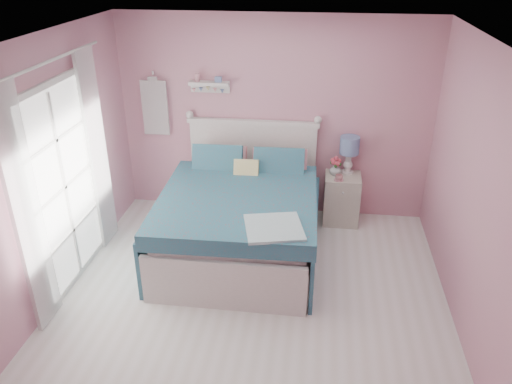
% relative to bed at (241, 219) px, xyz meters
% --- Properties ---
extents(floor, '(4.50, 4.50, 0.00)m').
position_rel_bed_xyz_m(floor, '(0.27, -1.14, -0.42)').
color(floor, silver).
rests_on(floor, ground).
extents(room_shell, '(4.50, 4.50, 4.50)m').
position_rel_bed_xyz_m(room_shell, '(0.27, -1.14, 1.16)').
color(room_shell, '#C87F9A').
rests_on(room_shell, floor).
extents(bed, '(1.79, 2.24, 1.29)m').
position_rel_bed_xyz_m(bed, '(0.00, 0.00, 0.00)').
color(bed, silver).
rests_on(bed, floor).
extents(nightstand, '(0.45, 0.45, 0.65)m').
position_rel_bed_xyz_m(nightstand, '(1.19, 0.87, -0.09)').
color(nightstand, beige).
rests_on(nightstand, floor).
extents(table_lamp, '(0.25, 0.25, 0.49)m').
position_rel_bed_xyz_m(table_lamp, '(1.24, 0.98, 0.57)').
color(table_lamp, white).
rests_on(table_lamp, nightstand).
extents(vase, '(0.15, 0.15, 0.15)m').
position_rel_bed_xyz_m(vase, '(1.09, 0.89, 0.31)').
color(vase, silver).
rests_on(vase, nightstand).
extents(teacup, '(0.12, 0.12, 0.07)m').
position_rel_bed_xyz_m(teacup, '(1.13, 0.73, 0.27)').
color(teacup, '#CF8B8E').
rests_on(teacup, nightstand).
extents(roses, '(0.14, 0.11, 0.12)m').
position_rel_bed_xyz_m(roses, '(1.08, 0.89, 0.43)').
color(roses, '#DF4C5E').
rests_on(roses, vase).
extents(wall_shelf, '(0.50, 0.15, 0.25)m').
position_rel_bed_xyz_m(wall_shelf, '(-0.55, 1.05, 1.31)').
color(wall_shelf, silver).
rests_on(wall_shelf, room_shell).
extents(hanging_dress, '(0.34, 0.03, 0.72)m').
position_rel_bed_xyz_m(hanging_dress, '(-1.28, 1.04, 0.98)').
color(hanging_dress, white).
rests_on(hanging_dress, room_shell).
extents(french_door, '(0.04, 1.32, 2.16)m').
position_rel_bed_xyz_m(french_door, '(-1.70, -0.74, 0.65)').
color(french_door, silver).
rests_on(french_door, floor).
extents(curtain_near, '(0.04, 0.40, 2.32)m').
position_rel_bed_xyz_m(curtain_near, '(-1.65, -1.48, 0.76)').
color(curtain_near, white).
rests_on(curtain_near, floor).
extents(curtain_far, '(0.04, 0.40, 2.32)m').
position_rel_bed_xyz_m(curtain_far, '(-1.65, 0.00, 0.76)').
color(curtain_far, white).
rests_on(curtain_far, floor).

